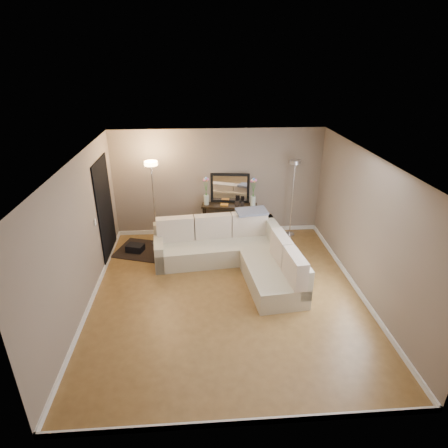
{
  "coord_description": "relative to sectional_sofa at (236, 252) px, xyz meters",
  "views": [
    {
      "loc": [
        -0.49,
        -5.85,
        4.14
      ],
      "look_at": [
        0.0,
        0.8,
        1.1
      ],
      "focal_mm": 30.0,
      "sensor_mm": 36.0,
      "label": 1
    }
  ],
  "objects": [
    {
      "name": "floor_lamp_lit",
      "position": [
        -1.77,
        1.16,
        1.07
      ],
      "size": [
        0.36,
        0.36,
        2.02
      ],
      "color": "silver",
      "rests_on": "floor"
    },
    {
      "name": "sectional_sofa",
      "position": [
        0.0,
        0.0,
        0.0
      ],
      "size": [
        2.94,
        2.66,
        0.95
      ],
      "color": "beige",
      "rests_on": "floor"
    },
    {
      "name": "leaning_mirror",
      "position": [
        0.01,
        1.66,
        0.84
      ],
      "size": [
        0.94,
        0.17,
        0.73
      ],
      "color": "black",
      "rests_on": "console_table"
    },
    {
      "name": "wall_left",
      "position": [
        -2.79,
        -1.02,
        0.95
      ],
      "size": [
        0.02,
        5.5,
        2.6
      ],
      "primitive_type": "cube",
      "color": "gray",
      "rests_on": "ground"
    },
    {
      "name": "baseboard_front",
      "position": [
        -0.28,
        -3.76,
        -0.3
      ],
      "size": [
        5.0,
        0.03,
        0.1
      ],
      "primitive_type": "cube",
      "color": "white",
      "rests_on": "ground"
    },
    {
      "name": "black_bag",
      "position": [
        -2.24,
        0.81,
        -0.3
      ],
      "size": [
        0.44,
        0.37,
        0.24
      ],
      "primitive_type": "cube",
      "rotation": [
        0.0,
        0.0,
        -0.32
      ],
      "color": "black",
      "rests_on": "charcoal_rug"
    },
    {
      "name": "flower_vase_left",
      "position": [
        -0.57,
        1.57,
        0.76
      ],
      "size": [
        0.16,
        0.14,
        0.7
      ],
      "color": "silver",
      "rests_on": "console_table"
    },
    {
      "name": "switch_plate",
      "position": [
        -2.76,
        -0.17,
        0.85
      ],
      "size": [
        0.02,
        0.08,
        0.12
      ],
      "primitive_type": "cube",
      "color": "white",
      "rests_on": "ground"
    },
    {
      "name": "wall_back",
      "position": [
        -0.28,
        1.74,
        0.95
      ],
      "size": [
        5.0,
        0.02,
        2.6
      ],
      "primitive_type": "cube",
      "color": "gray",
      "rests_on": "ground"
    },
    {
      "name": "baseboard_back",
      "position": [
        -0.28,
        1.71,
        -0.3
      ],
      "size": [
        5.0,
        0.03,
        0.1
      ],
      "primitive_type": "cube",
      "color": "white",
      "rests_on": "ground"
    },
    {
      "name": "charcoal_rug",
      "position": [
        -2.0,
        0.83,
        -0.34
      ],
      "size": [
        1.56,
        1.35,
        0.02
      ],
      "primitive_type": "cube",
      "rotation": [
        0.0,
        0.0,
        -0.32
      ],
      "color": "black",
      "rests_on": "floor"
    },
    {
      "name": "flower_vase_right",
      "position": [
        0.54,
        1.42,
        0.76
      ],
      "size": [
        0.16,
        0.14,
        0.7
      ],
      "color": "silver",
      "rests_on": "console_table"
    },
    {
      "name": "wall_right",
      "position": [
        2.23,
        -1.02,
        0.95
      ],
      "size": [
        0.02,
        5.5,
        2.6
      ],
      "primitive_type": "cube",
      "color": "gray",
      "rests_on": "ground"
    },
    {
      "name": "doorway",
      "position": [
        -2.76,
        0.68,
        0.75
      ],
      "size": [
        0.02,
        1.2,
        2.2
      ],
      "primitive_type": "cube",
      "color": "black",
      "rests_on": "ground"
    },
    {
      "name": "table_decor",
      "position": [
        -0.03,
        1.46,
        0.49
      ],
      "size": [
        0.56,
        0.17,
        0.13
      ],
      "color": "orange",
      "rests_on": "console_table"
    },
    {
      "name": "floor",
      "position": [
        -0.28,
        -1.02,
        -0.36
      ],
      "size": [
        5.0,
        5.5,
        0.01
      ],
      "primitive_type": "cube",
      "color": "olive",
      "rests_on": "ground"
    },
    {
      "name": "throw_blanket",
      "position": [
        0.41,
        0.7,
        0.61
      ],
      "size": [
        0.73,
        0.49,
        0.09
      ],
      "primitive_type": "cube",
      "rotation": [
        0.1,
        0.0,
        0.15
      ],
      "color": "slate",
      "rests_on": "sectional_sofa"
    },
    {
      "name": "baseboard_right",
      "position": [
        2.21,
        -1.02,
        -0.3
      ],
      "size": [
        0.03,
        5.5,
        0.1
      ],
      "primitive_type": "cube",
      "color": "white",
      "rests_on": "ground"
    },
    {
      "name": "wall_front",
      "position": [
        -0.28,
        -3.78,
        0.95
      ],
      "size": [
        5.0,
        0.02,
        2.6
      ],
      "primitive_type": "cube",
      "color": "gray",
      "rests_on": "ground"
    },
    {
      "name": "baseboard_left",
      "position": [
        -2.76,
        -1.02,
        -0.3
      ],
      "size": [
        0.03,
        5.5,
        0.1
      ],
      "primitive_type": "cube",
      "color": "white",
      "rests_on": "ground"
    },
    {
      "name": "console_table",
      "position": [
        -0.1,
        1.51,
        0.11
      ],
      "size": [
        1.36,
        0.54,
        0.82
      ],
      "color": "black",
      "rests_on": "floor"
    },
    {
      "name": "floor_lamp_unlit",
      "position": [
        1.49,
        1.41,
        1.0
      ],
      "size": [
        0.3,
        0.3,
        1.91
      ],
      "color": "silver",
      "rests_on": "floor"
    },
    {
      "name": "ceiling",
      "position": [
        -0.28,
        -1.02,
        2.25
      ],
      "size": [
        5.0,
        5.5,
        0.01
      ],
      "primitive_type": "cube",
      "color": "white",
      "rests_on": "ground"
    }
  ]
}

